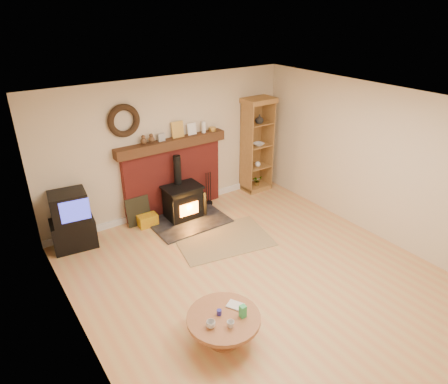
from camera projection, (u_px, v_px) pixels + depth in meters
ground at (260, 279)px, 6.01m from camera, size 5.50×5.50×0.00m
room_shell at (259, 172)px, 5.32m from camera, size 5.02×5.52×2.61m
chimney_breast at (173, 173)px, 7.64m from camera, size 2.20×0.22×1.78m
wood_stove at (184, 203)px, 7.54m from camera, size 1.40×1.00×1.22m
area_rug at (223, 239)px, 6.99m from camera, size 1.78×1.38×0.01m
tv_unit at (72, 221)px, 6.59m from camera, size 0.74×0.56×1.01m
curio_cabinet at (256, 145)px, 8.46m from camera, size 0.65×0.47×2.01m
firelog_box at (148, 220)px, 7.37m from camera, size 0.36×0.23×0.22m
leaning_painting at (138, 211)px, 7.36m from camera, size 0.45×0.12×0.54m
fire_tools at (209, 198)px, 8.15m from camera, size 0.16×0.16×0.70m
coffee_table at (224, 321)px, 4.78m from camera, size 0.89×0.89×0.54m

